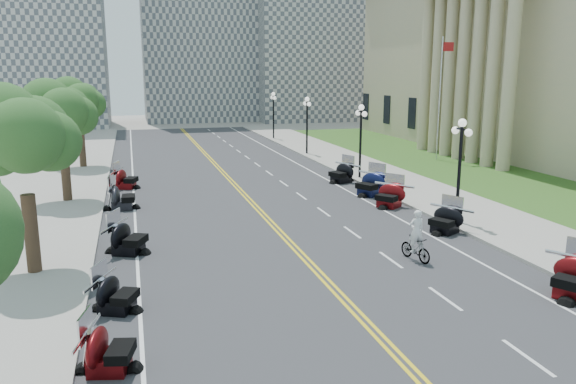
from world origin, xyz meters
TOP-DOWN VIEW (x-y plane):
  - ground at (0.00, 0.00)m, footprint 160.00×160.00m
  - road at (0.00, 10.00)m, footprint 16.00×90.00m
  - centerline_yellow_a at (-0.12, 10.00)m, footprint 0.12×90.00m
  - centerline_yellow_b at (0.12, 10.00)m, footprint 0.12×90.00m
  - edge_line_north at (6.40, 10.00)m, footprint 0.12×90.00m
  - edge_line_south at (-6.40, 10.00)m, footprint 0.12×90.00m
  - lane_dash_4 at (3.20, -8.00)m, footprint 0.12×2.00m
  - lane_dash_5 at (3.20, -4.00)m, footprint 0.12×2.00m
  - lane_dash_6 at (3.20, 0.00)m, footprint 0.12×2.00m
  - lane_dash_7 at (3.20, 4.00)m, footprint 0.12×2.00m
  - lane_dash_8 at (3.20, 8.00)m, footprint 0.12×2.00m
  - lane_dash_9 at (3.20, 12.00)m, footprint 0.12×2.00m
  - lane_dash_10 at (3.20, 16.00)m, footprint 0.12×2.00m
  - lane_dash_11 at (3.20, 20.00)m, footprint 0.12×2.00m
  - lane_dash_12 at (3.20, 24.00)m, footprint 0.12×2.00m
  - lane_dash_13 at (3.20, 28.00)m, footprint 0.12×2.00m
  - lane_dash_14 at (3.20, 32.00)m, footprint 0.12×2.00m
  - lane_dash_15 at (3.20, 36.00)m, footprint 0.12×2.00m
  - lane_dash_16 at (3.20, 40.00)m, footprint 0.12×2.00m
  - lane_dash_17 at (3.20, 44.00)m, footprint 0.12×2.00m
  - lane_dash_18 at (3.20, 48.00)m, footprint 0.12×2.00m
  - lane_dash_19 at (3.20, 52.00)m, footprint 0.12×2.00m
  - sidewalk_north at (10.50, 10.00)m, footprint 5.00×90.00m
  - sidewalk_south at (-10.50, 10.00)m, footprint 5.00×90.00m
  - lawn at (17.50, 18.00)m, footprint 9.00×60.00m
  - distant_block_a at (-18.00, 62.00)m, footprint 18.00×14.00m
  - distant_block_b at (4.00, 68.00)m, footprint 16.00×12.00m
  - distant_block_c at (22.00, 65.00)m, footprint 20.00×14.00m
  - street_lamp_2 at (8.60, 4.00)m, footprint 0.50×1.20m
  - street_lamp_3 at (8.60, 16.00)m, footprint 0.50×1.20m
  - street_lamp_4 at (8.60, 28.00)m, footprint 0.50×1.20m
  - street_lamp_5 at (8.60, 40.00)m, footprint 0.50×1.20m
  - flagpole at (18.00, 22.00)m, footprint 1.10×0.20m
  - tree_2 at (-10.00, 2.00)m, footprint 4.80×4.80m
  - tree_3 at (-10.00, 14.00)m, footprint 4.80×4.80m
  - tree_4 at (-10.00, 26.00)m, footprint 4.80×4.80m
  - motorcycle_n_6 at (7.25, 2.80)m, footprint 2.61×2.61m
  - motorcycle_n_7 at (6.99, 8.06)m, footprint 2.86×2.86m
  - motorcycle_n_8 at (7.19, 11.04)m, footprint 3.00×3.00m
  - motorcycle_n_9 at (6.98, 15.29)m, footprint 2.68×2.68m
  - motorcycle_s_4 at (-7.19, -5.75)m, footprint 2.18×2.18m
  - motorcycle_s_5 at (-7.06, -2.13)m, footprint 2.36×2.36m
  - motorcycle_s_6 at (-6.71, 3.63)m, footprint 2.71×2.71m
  - motorcycle_s_8 at (-7.02, 11.49)m, footprint 2.19×2.19m
  - motorcycle_s_9 at (-6.82, 17.14)m, footprint 2.52×2.52m
  - bicycle at (4.08, -0.32)m, footprint 0.84×1.68m
  - cyclist_rider at (4.08, -0.32)m, footprint 0.62×0.41m

SIDE VIEW (x-z plane):
  - ground at x=0.00m, z-range 0.00..0.00m
  - road at x=0.00m, z-range 0.00..0.01m
  - centerline_yellow_a at x=-0.12m, z-range 0.01..0.01m
  - centerline_yellow_b at x=0.12m, z-range 0.01..0.01m
  - edge_line_north at x=6.40m, z-range 0.01..0.01m
  - edge_line_south at x=-6.40m, z-range 0.01..0.01m
  - lane_dash_4 at x=3.20m, z-range 0.01..0.01m
  - lane_dash_5 at x=3.20m, z-range 0.01..0.01m
  - lane_dash_6 at x=3.20m, z-range 0.01..0.01m
  - lane_dash_7 at x=3.20m, z-range 0.01..0.01m
  - lane_dash_8 at x=3.20m, z-range 0.01..0.01m
  - lane_dash_9 at x=3.20m, z-range 0.01..0.01m
  - lane_dash_10 at x=3.20m, z-range 0.01..0.01m
  - lane_dash_11 at x=3.20m, z-range 0.01..0.01m
  - lane_dash_12 at x=3.20m, z-range 0.01..0.01m
  - lane_dash_13 at x=3.20m, z-range 0.01..0.01m
  - lane_dash_14 at x=3.20m, z-range 0.01..0.01m
  - lane_dash_15 at x=3.20m, z-range 0.01..0.01m
  - lane_dash_16 at x=3.20m, z-range 0.01..0.01m
  - lane_dash_17 at x=3.20m, z-range 0.01..0.01m
  - lane_dash_18 at x=3.20m, z-range 0.01..0.01m
  - lane_dash_19 at x=3.20m, z-range 0.01..0.01m
  - lawn at x=17.50m, z-range 0.00..0.10m
  - sidewalk_north at x=10.50m, z-range 0.00..0.15m
  - sidewalk_south at x=-10.50m, z-range 0.00..0.15m
  - bicycle at x=4.08m, z-range 0.00..0.97m
  - motorcycle_s_5 at x=-7.06m, z-range 0.00..1.25m
  - motorcycle_s_4 at x=-7.19m, z-range 0.00..1.27m
  - motorcycle_n_6 at x=7.25m, z-range 0.00..1.35m
  - motorcycle_s_9 at x=-6.82m, z-range 0.00..1.39m
  - motorcycle_s_6 at x=-6.71m, z-range 0.00..1.43m
  - motorcycle_n_7 at x=6.99m, z-range 0.00..1.43m
  - motorcycle_n_9 at x=6.98m, z-range 0.00..1.46m
  - motorcycle_s_8 at x=-7.02m, z-range 0.00..1.48m
  - motorcycle_n_8 at x=7.19m, z-range 0.00..1.55m
  - cyclist_rider at x=4.08m, z-range 0.97..2.67m
  - street_lamp_2 at x=8.60m, z-range 0.15..5.05m
  - street_lamp_3 at x=8.60m, z-range 0.15..5.05m
  - street_lamp_4 at x=8.60m, z-range 0.15..5.05m
  - street_lamp_5 at x=8.60m, z-range 0.15..5.05m
  - tree_2 at x=-10.00m, z-range 0.15..9.35m
  - tree_3 at x=-10.00m, z-range 0.15..9.35m
  - tree_4 at x=-10.00m, z-range 0.15..9.35m
  - flagpole at x=18.00m, z-range 0.00..10.00m
  - distant_block_c at x=22.00m, z-range 0.00..22.00m
  - distant_block_a at x=-18.00m, z-range 0.00..26.00m
  - distant_block_b at x=4.00m, z-range 0.00..30.00m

